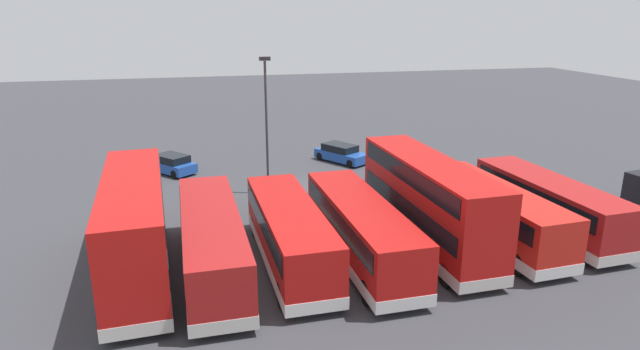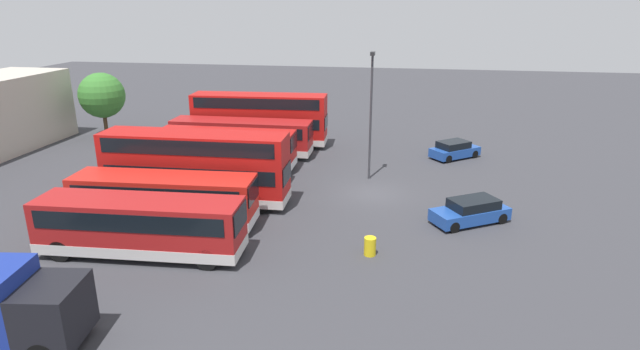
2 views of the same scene
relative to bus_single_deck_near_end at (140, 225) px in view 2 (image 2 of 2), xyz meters
The scene contains 13 objects.
ground_plane 15.36m from the bus_single_deck_near_end, 44.69° to the right, with size 140.00×140.00×0.00m, color #38383D.
bus_single_deck_near_end is the anchor object (origin of this frame).
bus_single_deck_second 3.63m from the bus_single_deck_near_end, ahead, with size 3.18×10.44×2.95m.
bus_double_decker_third 7.24m from the bus_single_deck_near_end, ahead, with size 2.93×11.67×4.55m.
bus_single_deck_fourth 11.07m from the bus_single_deck_near_end, ahead, with size 2.80×11.18×2.95m.
bus_single_deck_fifth 14.49m from the bus_single_deck_near_end, ahead, with size 2.78×10.52×2.95m.
bus_single_deck_sixth 18.11m from the bus_single_deck_near_end, ahead, with size 2.78×11.63×2.95m.
bus_double_decker_seventh 21.43m from the bus_single_deck_near_end, ahead, with size 3.24×11.89×4.55m.
car_hatchback_silver 26.24m from the bus_single_deck_near_end, 39.40° to the right, with size 3.94×4.27×1.43m.
car_small_green 18.09m from the bus_single_deck_near_end, 67.27° to the right, with size 3.89×4.76×1.43m.
lamp_post_tall 17.60m from the bus_single_deck_near_end, 36.38° to the right, with size 0.70×0.30×8.97m.
waste_bin_yellow 11.50m from the bus_single_deck_near_end, 80.30° to the right, with size 0.60×0.60×0.95m, color yellow.
tree_leftmost 27.23m from the bus_single_deck_near_end, 34.88° to the left, with size 4.19×4.19×5.96m.
Camera 2 is at (-32.53, -2.12, 12.12)m, focal length 29.09 mm.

